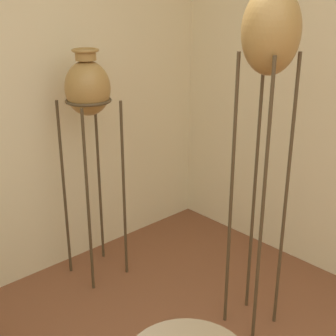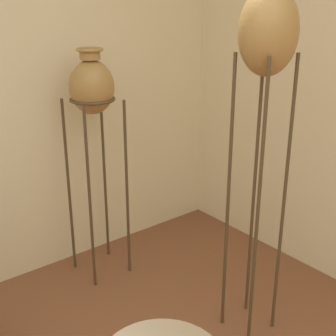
% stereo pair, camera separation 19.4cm
% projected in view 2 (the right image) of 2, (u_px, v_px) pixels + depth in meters
% --- Properties ---
extents(vase_stand_tall, '(0.30, 0.30, 2.08)m').
position_uv_depth(vase_stand_tall, '(268.00, 41.00, 2.33)').
color(vase_stand_tall, '#473823').
rests_on(vase_stand_tall, ground_plane).
extents(vase_stand_medium, '(0.32, 0.32, 1.63)m').
position_uv_depth(vase_stand_medium, '(92.00, 93.00, 3.05)').
color(vase_stand_medium, '#473823').
rests_on(vase_stand_medium, ground_plane).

